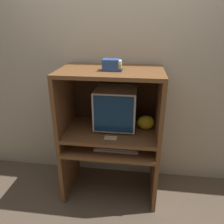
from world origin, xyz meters
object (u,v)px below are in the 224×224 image
crt_monitor (116,108)px  storage_box (111,65)px  book_stack (115,66)px  mouse (145,149)px  keyboard (116,148)px  snack_bag (146,122)px

crt_monitor → storage_box: size_ratio=2.87×
book_stack → storage_box: 0.04m
mouse → storage_box: (-0.36, 0.07, 0.84)m
crt_monitor → keyboard: crt_monitor is taller
mouse → snack_bag: 0.28m
crt_monitor → snack_bag: crt_monitor is taller
snack_bag → book_stack: 0.71m
crt_monitor → mouse: crt_monitor is taller
keyboard → snack_bag: bearing=34.3°
keyboard → book_stack: size_ratio=3.19×
mouse → book_stack: 0.90m
storage_box → crt_monitor: bearing=75.3°
crt_monitor → keyboard: bearing=-80.7°
keyboard → storage_box: 0.85m
crt_monitor → mouse: (0.33, -0.19, -0.36)m
keyboard → snack_bag: (0.29, 0.20, 0.22)m
keyboard → snack_bag: size_ratio=2.48×
storage_box → mouse: bearing=-10.7°
storage_box → book_stack: bearing=-20.3°
crt_monitor → snack_bag: (0.33, -0.01, -0.15)m
keyboard → mouse: 0.30m
crt_monitor → snack_bag: bearing=-1.8°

